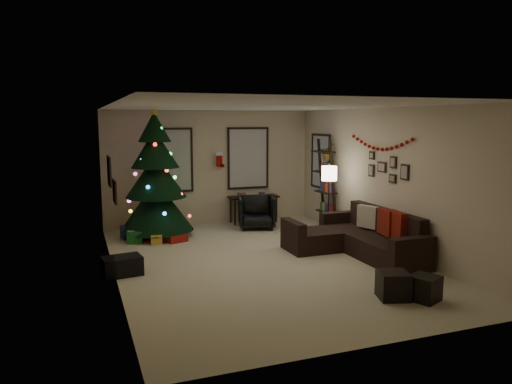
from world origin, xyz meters
The scene contains 29 objects.
floor centered at (0.00, 0.00, 0.00)m, with size 7.00×7.00×0.00m, color beige.
ceiling centered at (0.00, 0.00, 2.70)m, with size 7.00×7.00×0.00m, color white.
wall_back centered at (0.00, 3.50, 1.35)m, with size 5.00×5.00×0.00m, color beige.
wall_front centered at (0.00, -3.50, 1.35)m, with size 5.00×5.00×0.00m, color beige.
wall_left centered at (-2.50, 0.00, 1.35)m, with size 7.00×7.00×0.00m, color beige.
wall_right centered at (2.50, 0.00, 1.35)m, with size 7.00×7.00×0.00m, color beige.
window_back_left centered at (-0.95, 3.47, 1.55)m, with size 1.05×0.06×1.50m.
window_back_right centered at (0.95, 3.47, 1.55)m, with size 1.05×0.06×1.50m.
window_right_wall centered at (2.47, 2.55, 1.50)m, with size 0.06×0.90×1.30m.
christmas_tree centered at (-1.44, 2.54, 1.19)m, with size 1.55×1.55×2.88m.
presents centered at (-1.49, 2.18, 0.12)m, with size 1.30×0.89×0.30m.
sofa centered at (1.86, -0.13, 0.27)m, with size 1.76×2.56×0.84m.
pillow_red_a centered at (2.21, -0.80, 0.64)m, with size 0.13×0.50×0.50m, color maroon.
pillow_red_b centered at (2.21, -0.48, 0.64)m, with size 0.13×0.47×0.47m, color maroon.
pillow_cream centered at (2.21, 0.11, 0.63)m, with size 0.12×0.43×0.43m, color beige.
ottoman_near centered at (1.05, -2.33, 0.19)m, with size 0.40×0.40×0.38m, color black.
ottoman_far centered at (1.41, -2.54, 0.18)m, with size 0.37×0.37×0.35m, color black.
desk centered at (1.00, 3.22, 0.57)m, with size 1.21×0.43×0.65m.
desk_chair centered at (0.84, 2.57, 0.38)m, with size 0.73×0.69×0.75m, color black.
bookshelf centered at (2.30, 1.96, 0.99)m, with size 0.30×0.60×2.05m.
potted_plant centered at (2.30, 1.98, 1.81)m, with size 0.44×0.38×0.49m, color #4C4C4C.
floor_lamp centered at (1.95, 1.20, 1.27)m, with size 0.32×0.32×1.52m.
art_map centered at (-2.48, 0.80, 1.61)m, with size 0.04×0.60×0.50m.
art_abstract centered at (-2.48, -0.26, 1.41)m, with size 0.04×0.45×0.35m.
gallery centered at (2.48, -0.07, 1.57)m, with size 0.03×1.25×0.54m.
garland centered at (2.45, 0.14, 2.04)m, with size 0.08×1.90×0.30m, color #A5140C, non-canonical shape.
stocking_left centered at (-0.14, 3.59, 1.52)m, with size 0.20×0.05×0.36m.
stocking_right centered at (0.19, 3.32, 1.55)m, with size 0.20×0.05×0.36m.
storage_bin centered at (-2.39, 0.06, 0.15)m, with size 0.61×0.41×0.30m, color black.
Camera 1 is at (-3.01, -7.83, 2.46)m, focal length 34.48 mm.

